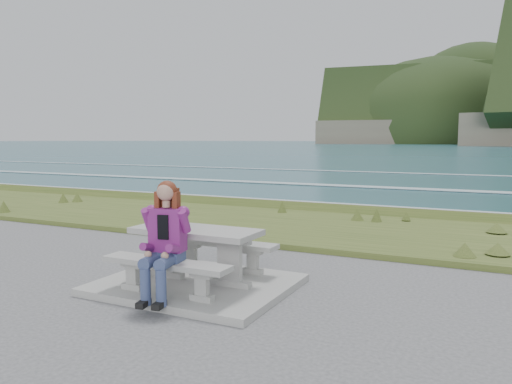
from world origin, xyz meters
TOP-DOWN VIEW (x-y plane):
  - concrete_slab at (0.00, 0.00)m, footprint 2.60×2.10m
  - picnic_table at (0.00, 0.00)m, footprint 1.80×0.75m
  - bench_landward at (0.00, -0.70)m, footprint 1.80×0.35m
  - bench_seaward at (0.00, 0.70)m, footprint 1.80×0.35m
  - grass_verge at (0.00, 5.00)m, footprint 160.00×4.50m
  - shore_drop at (0.00, 7.90)m, footprint 160.00×0.80m
  - ocean at (0.00, 25.09)m, footprint 1600.00×1600.00m
  - seated_woman at (0.06, -0.84)m, footprint 0.55×0.80m

SIDE VIEW (x-z plane):
  - ocean at x=0.00m, z-range -1.79..-1.70m
  - grass_verge at x=0.00m, z-range -0.11..0.11m
  - shore_drop at x=0.00m, z-range -1.10..1.10m
  - concrete_slab at x=0.00m, z-range 0.00..0.10m
  - bench_landward at x=0.00m, z-range 0.22..0.67m
  - bench_seaward at x=0.00m, z-range 0.22..0.67m
  - seated_woman at x=0.06m, z-range -0.09..1.38m
  - picnic_table at x=0.00m, z-range 0.31..1.06m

